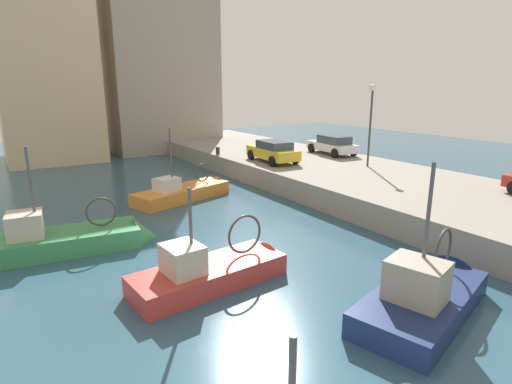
{
  "coord_description": "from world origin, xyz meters",
  "views": [
    {
      "loc": [
        -6.04,
        -11.81,
        6.01
      ],
      "look_at": [
        3.91,
        3.64,
        1.2
      ],
      "focal_mm": 28.8,
      "sensor_mm": 36.0,
      "label": 1
    }
  ],
  "objects_px": {
    "fishing_boat_navy": "(426,304)",
    "parked_car_yellow": "(273,151)",
    "fishing_boat_green": "(69,248)",
    "fishing_boat_orange": "(188,196)",
    "mooring_bollard_mid": "(218,151)",
    "parked_car_white": "(333,145)",
    "quay_streetlamp": "(371,112)",
    "fishing_boat_red": "(219,278)"
  },
  "relations": [
    {
      "from": "fishing_boat_green",
      "to": "parked_car_yellow",
      "type": "distance_m",
      "value": 14.37
    },
    {
      "from": "fishing_boat_red",
      "to": "mooring_bollard_mid",
      "type": "xyz_separation_m",
      "value": [
        7.96,
        15.23,
        1.36
      ]
    },
    {
      "from": "fishing_boat_green",
      "to": "mooring_bollard_mid",
      "type": "relative_size",
      "value": 12.21
    },
    {
      "from": "parked_car_white",
      "to": "fishing_boat_orange",
      "type": "bearing_deg",
      "value": -174.02
    },
    {
      "from": "fishing_boat_navy",
      "to": "parked_car_white",
      "type": "xyz_separation_m",
      "value": [
        10.85,
        15.47,
        1.75
      ]
    },
    {
      "from": "fishing_boat_red",
      "to": "quay_streetlamp",
      "type": "height_order",
      "value": "quay_streetlamp"
    },
    {
      "from": "fishing_boat_orange",
      "to": "fishing_boat_red",
      "type": "height_order",
      "value": "fishing_boat_orange"
    },
    {
      "from": "fishing_boat_red",
      "to": "quay_streetlamp",
      "type": "distance_m",
      "value": 15.66
    },
    {
      "from": "fishing_boat_green",
      "to": "mooring_bollard_mid",
      "type": "height_order",
      "value": "fishing_boat_green"
    },
    {
      "from": "parked_car_yellow",
      "to": "fishing_boat_green",
      "type": "bearing_deg",
      "value": -157.38
    },
    {
      "from": "fishing_boat_green",
      "to": "quay_streetlamp",
      "type": "xyz_separation_m",
      "value": [
        17.17,
        1.17,
        4.35
      ]
    },
    {
      "from": "fishing_boat_navy",
      "to": "quay_streetlamp",
      "type": "xyz_separation_m",
      "value": [
        9.55,
        10.98,
        4.31
      ]
    },
    {
      "from": "fishing_boat_navy",
      "to": "fishing_boat_red",
      "type": "bearing_deg",
      "value": 131.71
    },
    {
      "from": "quay_streetlamp",
      "to": "fishing_boat_red",
      "type": "bearing_deg",
      "value": -154.72
    },
    {
      "from": "fishing_boat_navy",
      "to": "parked_car_yellow",
      "type": "bearing_deg",
      "value": 70.08
    },
    {
      "from": "fishing_boat_green",
      "to": "quay_streetlamp",
      "type": "distance_m",
      "value": 17.75
    },
    {
      "from": "parked_car_white",
      "to": "quay_streetlamp",
      "type": "height_order",
      "value": "quay_streetlamp"
    },
    {
      "from": "fishing_boat_navy",
      "to": "mooring_bollard_mid",
      "type": "height_order",
      "value": "fishing_boat_navy"
    },
    {
      "from": "fishing_boat_green",
      "to": "fishing_boat_red",
      "type": "bearing_deg",
      "value": -55.92
    },
    {
      "from": "fishing_boat_orange",
      "to": "parked_car_yellow",
      "type": "height_order",
      "value": "fishing_boat_orange"
    },
    {
      "from": "fishing_boat_red",
      "to": "parked_car_yellow",
      "type": "height_order",
      "value": "fishing_boat_red"
    },
    {
      "from": "parked_car_white",
      "to": "quay_streetlamp",
      "type": "relative_size",
      "value": 0.86
    },
    {
      "from": "mooring_bollard_mid",
      "to": "fishing_boat_red",
      "type": "bearing_deg",
      "value": -117.58
    },
    {
      "from": "fishing_boat_green",
      "to": "parked_car_white",
      "type": "bearing_deg",
      "value": 17.03
    },
    {
      "from": "parked_car_yellow",
      "to": "quay_streetlamp",
      "type": "bearing_deg",
      "value": -47.16
    },
    {
      "from": "quay_streetlamp",
      "to": "fishing_boat_orange",
      "type": "bearing_deg",
      "value": 162.67
    },
    {
      "from": "fishing_boat_orange",
      "to": "mooring_bollard_mid",
      "type": "relative_size",
      "value": 11.74
    },
    {
      "from": "parked_car_white",
      "to": "mooring_bollard_mid",
      "type": "xyz_separation_m",
      "value": [
        -6.95,
        4.32,
        -0.41
      ]
    },
    {
      "from": "parked_car_white",
      "to": "quay_streetlamp",
      "type": "distance_m",
      "value": 5.33
    },
    {
      "from": "fishing_boat_green",
      "to": "mooring_bollard_mid",
      "type": "bearing_deg",
      "value": 40.89
    },
    {
      "from": "fishing_boat_orange",
      "to": "quay_streetlamp",
      "type": "relative_size",
      "value": 1.34
    },
    {
      "from": "fishing_boat_green",
      "to": "quay_streetlamp",
      "type": "height_order",
      "value": "quay_streetlamp"
    },
    {
      "from": "parked_car_yellow",
      "to": "fishing_boat_navy",
      "type": "bearing_deg",
      "value": -109.92
    },
    {
      "from": "fishing_boat_orange",
      "to": "fishing_boat_red",
      "type": "xyz_separation_m",
      "value": [
        -3.16,
        -9.69,
        0.03
      ]
    },
    {
      "from": "fishing_boat_green",
      "to": "fishing_boat_orange",
      "type": "bearing_deg",
      "value": 33.39
    },
    {
      "from": "fishing_boat_orange",
      "to": "quay_streetlamp",
      "type": "height_order",
      "value": "quay_streetlamp"
    },
    {
      "from": "parked_car_white",
      "to": "mooring_bollard_mid",
      "type": "distance_m",
      "value": 8.19
    },
    {
      "from": "fishing_boat_orange",
      "to": "mooring_bollard_mid",
      "type": "distance_m",
      "value": 7.47
    },
    {
      "from": "quay_streetlamp",
      "to": "fishing_boat_green",
      "type": "bearing_deg",
      "value": -176.12
    },
    {
      "from": "mooring_bollard_mid",
      "to": "fishing_boat_navy",
      "type": "bearing_deg",
      "value": -101.15
    },
    {
      "from": "parked_car_white",
      "to": "fishing_boat_green",
      "type": "bearing_deg",
      "value": -162.97
    },
    {
      "from": "fishing_boat_navy",
      "to": "parked_car_white",
      "type": "height_order",
      "value": "fishing_boat_navy"
    }
  ]
}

